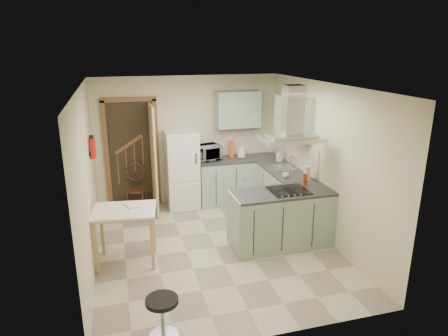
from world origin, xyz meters
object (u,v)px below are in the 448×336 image
object	(u,v)px
peninsula	(282,218)
bentwood_chair	(136,190)
stool	(163,317)
drop_leaf_table	(126,236)
fridge	(182,170)
extractor_hood	(291,139)
microwave	(206,153)

from	to	relation	value
peninsula	bentwood_chair	size ratio (longest dim) A/B	1.90
peninsula	stool	world-z (taller)	peninsula
drop_leaf_table	bentwood_chair	world-z (taller)	drop_leaf_table
fridge	extractor_hood	xyz separation A→B (m)	(1.32, -1.98, 0.97)
bentwood_chair	extractor_hood	bearing A→B (deg)	-26.24
stool	extractor_hood	bearing A→B (deg)	36.60
extractor_hood	bentwood_chair	xyz separation A→B (m)	(-2.20, 2.04, -1.31)
peninsula	drop_leaf_table	world-z (taller)	peninsula
fridge	microwave	xyz separation A→B (m)	(0.49, 0.03, 0.30)
peninsula	microwave	bearing A→B (deg)	110.15
peninsula	bentwood_chair	distance (m)	2.93
drop_leaf_table	bentwood_chair	bearing A→B (deg)	89.93
extractor_hood	drop_leaf_table	bearing A→B (deg)	177.38
bentwood_chair	stool	bearing A→B (deg)	-72.85
peninsula	drop_leaf_table	xyz separation A→B (m)	(-2.37, 0.11, -0.04)
fridge	extractor_hood	world-z (taller)	extractor_hood
fridge	drop_leaf_table	xyz separation A→B (m)	(-1.14, -1.87, -0.34)
stool	microwave	distance (m)	3.94
fridge	extractor_hood	size ratio (longest dim) A/B	1.67
drop_leaf_table	extractor_hood	bearing A→B (deg)	5.14
peninsula	fridge	bearing A→B (deg)	121.74
drop_leaf_table	stool	world-z (taller)	drop_leaf_table
extractor_hood	drop_leaf_table	distance (m)	2.79
peninsula	microwave	xyz separation A→B (m)	(-0.74, 2.01, 0.60)
drop_leaf_table	stool	distance (m)	1.75
fridge	stool	size ratio (longest dim) A/B	3.15
peninsula	microwave	distance (m)	2.22
fridge	stool	xyz separation A→B (m)	(-0.84, -3.59, -0.51)
extractor_hood	drop_leaf_table	world-z (taller)	extractor_hood
extractor_hood	drop_leaf_table	size ratio (longest dim) A/B	1.03
bentwood_chair	microwave	bearing A→B (deg)	15.49
bentwood_chair	microwave	size ratio (longest dim) A/B	1.54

